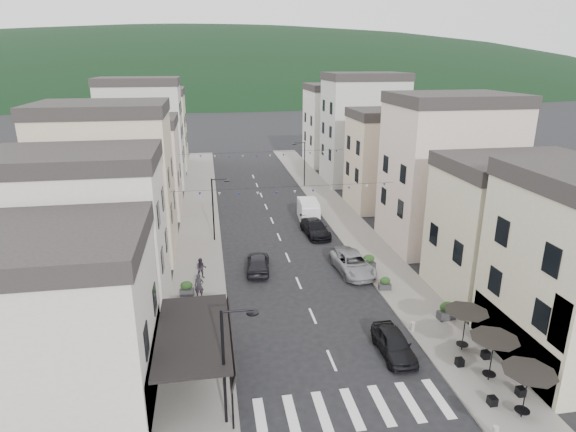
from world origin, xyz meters
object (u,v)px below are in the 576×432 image
Objects in this scene: delivery_van at (308,210)px; pedestrian_a at (199,286)px; parked_car_c at (353,264)px; parked_car_d at (315,228)px; parked_car_b at (345,259)px; parked_car_e at (258,263)px; parked_car_a at (394,343)px; pedestrian_b at (201,268)px.

delivery_van is 2.68× the size of pedestrian_a.
parked_car_c is 1.06× the size of parked_car_d.
parked_car_e is (-7.11, 0.18, 0.07)m from parked_car_b.
delivery_van is at bearing -112.28° from parked_car_e.
parked_car_e reaches higher than parked_car_c.
parked_car_d is (-0.15, 19.95, 0.02)m from parked_car_a.
parked_car_c is 12.26m from pedestrian_a.
parked_car_d is 13.47m from pedestrian_b.
pedestrian_b is at bearing 133.06° from parked_car_a.
delivery_van reaches higher than pedestrian_b.
pedestrian_a is at bearing -161.70° from parked_car_b.
parked_car_d is 15.71m from pedestrian_a.
pedestrian_a is 1.11× the size of pedestrian_b.
parked_car_e is 4.53m from pedestrian_b.
pedestrian_b reaches higher than parked_car_e.
parked_car_b is at bearing 3.01° from pedestrian_b.
pedestrian_a is at bearing 142.40° from parked_car_a.
pedestrian_a is at bearing -120.97° from delivery_van.
parked_car_c is at bearing -3.12° from pedestrian_b.
parked_car_a is at bearing -93.74° from parked_car_d.
parked_car_e is 2.70× the size of pedestrian_b.
delivery_van reaches higher than parked_car_a.
parked_car_c is 3.29× the size of pedestrian_b.
delivery_van is at bearing 82.47° from parked_car_d.
pedestrian_b reaches higher than parked_car_b.
pedestrian_b is (-10.93, 11.87, 0.22)m from parked_car_a.
parked_car_c is at bearing 175.97° from parked_car_e.
delivery_van is (-0.54, 11.93, 0.43)m from parked_car_b.
pedestrian_b is at bearing 16.26° from parked_car_e.
parked_car_c is at bearing -81.95° from delivery_van.
parked_car_b is 7.56m from parked_car_d.
parked_car_b is 2.27× the size of pedestrian_a.
parked_car_a is 16.14m from pedestrian_b.
parked_car_e is at bearing 179.01° from parked_car_b.
pedestrian_a is (-4.60, -3.95, 0.27)m from parked_car_e.
delivery_van is at bearing 48.77° from pedestrian_b.
delivery_van is at bearing 89.44° from parked_car_c.
pedestrian_b is (-11.58, -0.56, 0.26)m from parked_car_b.
delivery_van reaches higher than parked_car_d.
parked_car_e is at bearing -134.85° from parked_car_d.
parked_car_c is 8.84m from parked_car_d.
pedestrian_a reaches higher than parked_car_c.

